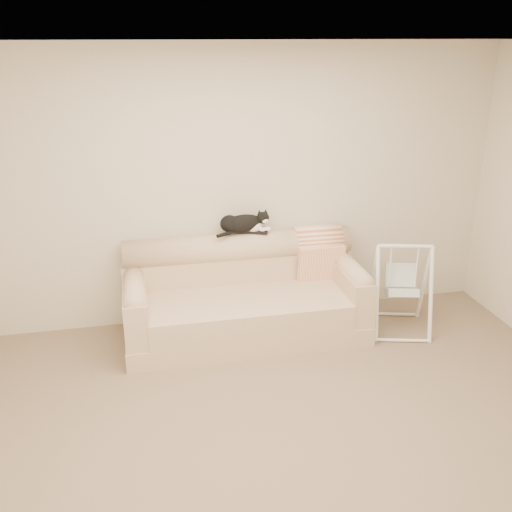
{
  "coord_description": "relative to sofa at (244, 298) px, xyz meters",
  "views": [
    {
      "loc": [
        -0.92,
        -3.11,
        2.65
      ],
      "look_at": [
        0.01,
        1.27,
        0.9
      ],
      "focal_mm": 40.0,
      "sensor_mm": 36.0,
      "label": 1
    }
  ],
  "objects": [
    {
      "name": "ground_plane",
      "position": [
        0.03,
        -1.62,
        -0.35
      ],
      "size": [
        5.0,
        5.0,
        0.0
      ],
      "primitive_type": "plane",
      "color": "#73624E",
      "rests_on": "ground"
    },
    {
      "name": "room_shell",
      "position": [
        0.03,
        -1.62,
        1.18
      ],
      "size": [
        5.04,
        4.04,
        2.6
      ],
      "color": "beige",
      "rests_on": "ground"
    },
    {
      "name": "sofa",
      "position": [
        0.0,
        0.0,
        0.0
      ],
      "size": [
        2.2,
        0.93,
        0.9
      ],
      "color": "#C9A88C",
      "rests_on": "ground"
    },
    {
      "name": "remote_a",
      "position": [
        0.06,
        0.25,
        0.56
      ],
      "size": [
        0.18,
        0.06,
        0.03
      ],
      "color": "black",
      "rests_on": "sofa"
    },
    {
      "name": "remote_b",
      "position": [
        0.19,
        0.22,
        0.56
      ],
      "size": [
        0.18,
        0.1,
        0.02
      ],
      "color": "black",
      "rests_on": "sofa"
    },
    {
      "name": "tuxedo_cat",
      "position": [
        0.04,
        0.24,
        0.65
      ],
      "size": [
        0.54,
        0.28,
        0.21
      ],
      "color": "black",
      "rests_on": "sofa"
    },
    {
      "name": "throw_blanket",
      "position": [
        0.77,
        0.23,
        0.37
      ],
      "size": [
        0.45,
        0.38,
        0.58
      ],
      "color": "#CF6538",
      "rests_on": "sofa"
    },
    {
      "name": "baby_swing",
      "position": [
        1.45,
        -0.25,
        0.08
      ],
      "size": [
        0.65,
        0.68,
        0.87
      ],
      "color": "white",
      "rests_on": "ground"
    }
  ]
}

